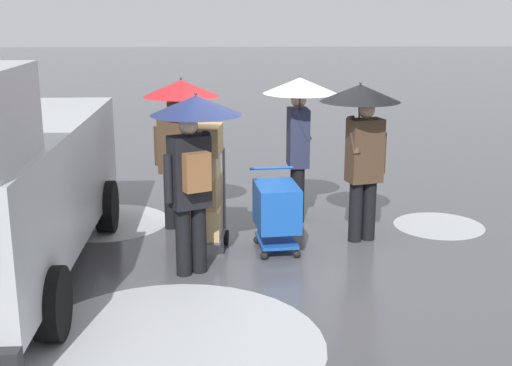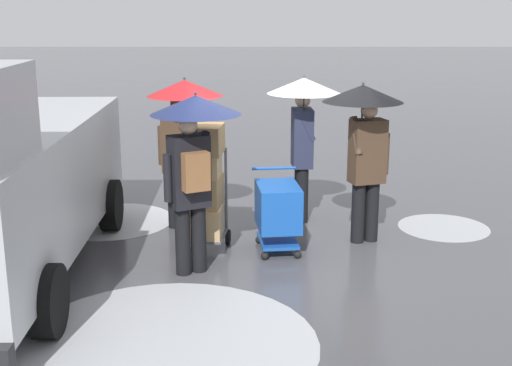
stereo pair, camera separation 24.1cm
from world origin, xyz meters
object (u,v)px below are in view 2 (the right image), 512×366
object	(u,v)px
hand_dolly_boxes	(205,184)
pedestrian_pink_side	(365,125)
pedestrian_white_side	(193,143)
shopping_cart_vendor	(278,209)
pedestrian_black_side	(182,118)
pedestrian_far_side	(303,115)

from	to	relation	value
hand_dolly_boxes	pedestrian_pink_side	bearing A→B (deg)	-169.72
hand_dolly_boxes	pedestrian_white_side	distance (m)	0.98
pedestrian_pink_side	pedestrian_white_side	distance (m)	2.38
shopping_cart_vendor	pedestrian_black_side	size ratio (longest dim) A/B	0.47
pedestrian_pink_side	hand_dolly_boxes	bearing A→B (deg)	10.28
hand_dolly_boxes	pedestrian_pink_side	xyz separation A→B (m)	(-2.05, -0.37, 0.69)
hand_dolly_boxes	pedestrian_white_side	bearing A→B (deg)	83.97
hand_dolly_boxes	pedestrian_white_side	size ratio (longest dim) A/B	0.77
shopping_cart_vendor	pedestrian_black_side	bearing A→B (deg)	-35.97
shopping_cart_vendor	pedestrian_pink_side	world-z (taller)	pedestrian_pink_side
pedestrian_far_side	shopping_cart_vendor	bearing A→B (deg)	72.88
pedestrian_white_side	pedestrian_pink_side	bearing A→B (deg)	-153.04
shopping_cart_vendor	pedestrian_far_side	bearing A→B (deg)	-107.12
shopping_cart_vendor	hand_dolly_boxes	distance (m)	0.98
hand_dolly_boxes	pedestrian_black_side	distance (m)	1.24
shopping_cart_vendor	pedestrian_far_side	distance (m)	1.66
shopping_cart_vendor	hand_dolly_boxes	size ratio (longest dim) A/B	0.62
pedestrian_pink_side	pedestrian_far_side	distance (m)	1.16
pedestrian_pink_side	pedestrian_black_side	size ratio (longest dim) A/B	1.00
shopping_cart_vendor	hand_dolly_boxes	world-z (taller)	hand_dolly_boxes
shopping_cart_vendor	pedestrian_white_side	bearing A→B (deg)	36.01
hand_dolly_boxes	pedestrian_far_side	xyz separation A→B (m)	(-1.31, -1.27, 0.69)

